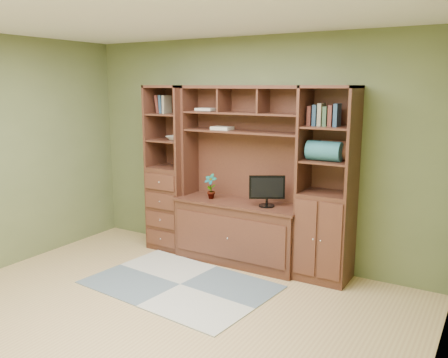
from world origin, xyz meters
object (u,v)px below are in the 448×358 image
Objects in this scene: left_tower at (171,168)px; monitor at (267,185)px; center_hutch at (239,177)px; right_tower at (327,185)px.

left_tower is 4.25× the size of monitor.
monitor is at bearing -5.36° from center_hutch.
center_hutch and right_tower have the same top height.
left_tower is (-1.00, 0.04, 0.00)m from center_hutch.
center_hutch is 0.38m from monitor.
right_tower is 4.25× the size of monitor.
center_hutch is 1.00m from left_tower.
center_hutch reaches higher than monitor.
right_tower reaches higher than monitor.
center_hutch is at bearing -177.77° from right_tower.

